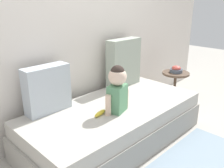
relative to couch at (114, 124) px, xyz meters
name	(u,v)px	position (x,y,z in m)	size (l,w,h in m)	color
ground_plane	(114,140)	(0.00, 0.00, -0.21)	(12.00, 12.00, 0.00)	#B2ADA3
back_wall	(76,25)	(0.00, 0.61, 1.00)	(5.20, 0.10, 2.42)	silver
couch	(114,124)	(0.00, 0.00, 0.00)	(2.00, 0.95, 0.42)	#9C978F
throw_pillow_left	(47,89)	(-0.55, 0.38, 0.45)	(0.45, 0.16, 0.46)	#B2BCC6
throw_pillow_right	(124,63)	(0.55, 0.38, 0.51)	(0.48, 0.16, 0.60)	#99A393
toddler	(117,87)	(-0.07, -0.11, 0.46)	(0.31, 0.19, 0.47)	#568E66
banana	(100,113)	(-0.25, -0.05, 0.23)	(0.17, 0.04, 0.04)	yellow
side_table	(175,79)	(1.40, 0.11, 0.15)	(0.39, 0.39, 0.47)	brown
fruit_bowl	(176,70)	(1.40, 0.11, 0.30)	(0.18, 0.18, 0.10)	#4C5666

